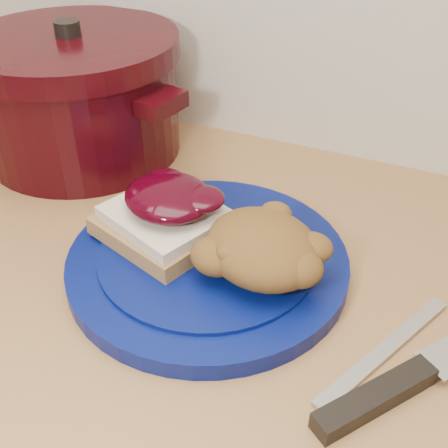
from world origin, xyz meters
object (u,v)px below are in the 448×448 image
at_px(plate, 208,262).
at_px(butter_knife, 385,349).
at_px(pepper_grinder, 26,100).
at_px(dutch_oven, 78,95).
at_px(chef_knife, 414,376).

distance_m(plate, butter_knife, 0.20).
xyz_separation_m(butter_knife, pepper_grinder, (-0.58, 0.21, 0.05)).
bearing_deg(butter_knife, plate, 102.94).
height_order(plate, dutch_oven, dutch_oven).
xyz_separation_m(plate, chef_knife, (0.23, -0.06, -0.00)).
relative_size(plate, pepper_grinder, 2.62).
distance_m(plate, chef_knife, 0.24).
bearing_deg(pepper_grinder, plate, -24.21).
height_order(butter_knife, pepper_grinder, pepper_grinder).
relative_size(plate, dutch_oven, 0.86).
height_order(dutch_oven, pepper_grinder, dutch_oven).
bearing_deg(pepper_grinder, butter_knife, -19.89).
bearing_deg(dutch_oven, plate, -31.26).
xyz_separation_m(plate, dutch_oven, (-0.28, 0.17, 0.07)).
relative_size(butter_knife, dutch_oven, 0.54).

